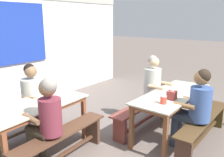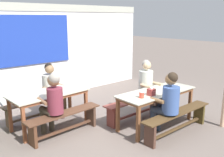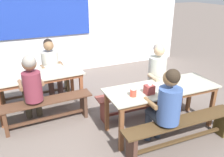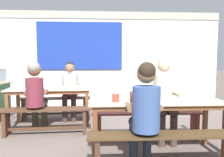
% 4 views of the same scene
% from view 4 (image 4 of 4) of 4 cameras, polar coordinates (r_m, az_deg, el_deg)
% --- Properties ---
extents(ground_plane, '(40.00, 40.00, 0.00)m').
position_cam_4_polar(ground_plane, '(3.64, -5.32, -16.16)').
color(ground_plane, '#6A5D55').
extents(backdrop_wall, '(7.09, 0.23, 2.60)m').
position_cam_4_polar(backdrop_wall, '(6.31, -4.87, 5.56)').
color(backdrop_wall, white).
rests_on(backdrop_wall, ground_plane).
extents(dining_table_far, '(1.61, 0.81, 0.75)m').
position_cam_4_polar(dining_table_far, '(4.54, -15.40, -3.22)').
color(dining_table_far, beige).
rests_on(dining_table_far, ground_plane).
extents(dining_table_near, '(1.84, 0.71, 0.75)m').
position_cam_4_polar(dining_table_near, '(3.16, 11.17, -6.71)').
color(dining_table_near, '#B7B59E').
rests_on(dining_table_near, ground_plane).
extents(bench_far_back, '(1.56, 0.34, 0.46)m').
position_cam_4_polar(bench_far_back, '(5.13, -14.35, -6.49)').
color(bench_far_back, brown).
rests_on(bench_far_back, ground_plane).
extents(bench_far_front, '(1.58, 0.36, 0.46)m').
position_cam_4_polar(bench_far_front, '(4.09, -16.49, -9.39)').
color(bench_far_front, '#513323').
rests_on(bench_far_front, ground_plane).
extents(bench_near_back, '(1.82, 0.31, 0.46)m').
position_cam_4_polar(bench_near_back, '(3.75, 9.05, -10.52)').
color(bench_near_back, brown).
rests_on(bench_near_back, ground_plane).
extents(bench_near_front, '(1.84, 0.30, 0.46)m').
position_cam_4_polar(bench_near_front, '(2.77, 13.85, -16.42)').
color(bench_near_front, '#4B351E').
rests_on(bench_near_front, ground_plane).
extents(person_right_near_table, '(0.44, 0.53, 1.32)m').
position_cam_4_polar(person_right_near_table, '(3.66, 13.12, -4.05)').
color(person_right_near_table, '#4E3931').
rests_on(person_right_near_table, ground_plane).
extents(person_near_front, '(0.43, 0.55, 1.28)m').
position_cam_4_polar(person_near_front, '(2.65, 8.38, -7.68)').
color(person_near_front, '#2B3545').
rests_on(person_near_front, ground_plane).
extents(person_center_facing, '(0.46, 0.55, 1.25)m').
position_cam_4_polar(person_center_facing, '(4.96, -10.66, -1.96)').
color(person_center_facing, '#4C3531').
rests_on(person_center_facing, ground_plane).
extents(person_left_back_turned, '(0.41, 0.55, 1.27)m').
position_cam_4_polar(person_left_back_turned, '(4.12, -18.84, -3.31)').
color(person_left_back_turned, '#423C2D').
rests_on(person_left_back_turned, ground_plane).
extents(tissue_box, '(0.13, 0.12, 0.16)m').
position_cam_4_polar(tissue_box, '(2.97, 5.99, -4.58)').
color(tissue_box, '#973734').
rests_on(tissue_box, dining_table_near).
extents(condiment_jar, '(0.09, 0.09, 0.12)m').
position_cam_4_polar(condiment_jar, '(2.95, 0.95, -4.75)').
color(condiment_jar, '#E44432').
rests_on(condiment_jar, dining_table_near).
extents(soup_bowl, '(0.16, 0.16, 0.05)m').
position_cam_4_polar(soup_bowl, '(4.49, -13.44, -1.93)').
color(soup_bowl, silver).
rests_on(soup_bowl, dining_table_far).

